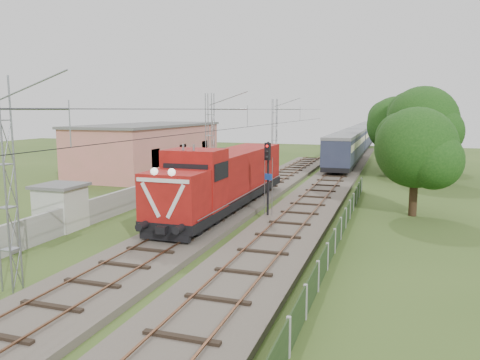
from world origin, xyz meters
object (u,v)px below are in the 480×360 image
(locomotive, at_px, (225,178))
(relay_hut, at_px, (61,206))
(coach_rake, at_px, (360,136))
(signal_post, at_px, (268,167))

(locomotive, distance_m, relay_hut, 10.26)
(locomotive, height_order, relay_hut, locomotive)
(locomotive, xyz_separation_m, coach_rake, (5.00, 50.38, 0.16))
(signal_post, bearing_deg, locomotive, 159.53)
(relay_hut, bearing_deg, signal_post, 28.81)
(coach_rake, distance_m, relay_hut, 58.75)
(signal_post, height_order, relay_hut, signal_post)
(coach_rake, height_order, relay_hut, coach_rake)
(locomotive, relative_size, relay_hut, 6.84)
(signal_post, bearing_deg, coach_rake, 88.01)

